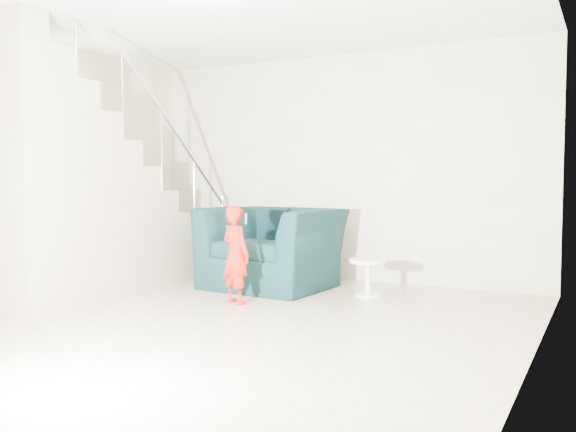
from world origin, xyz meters
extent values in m
plane|color=gray|center=(0.00, 0.00, 0.00)|extent=(5.50, 5.50, 0.00)
plane|color=#ABA78B|center=(0.00, 2.75, 1.35)|extent=(5.00, 0.00, 5.00)
plane|color=#ABA78B|center=(2.50, 0.00, 1.35)|extent=(0.00, 5.50, 5.50)
imported|color=black|center=(-0.41, 1.87, 0.44)|extent=(1.45, 1.29, 0.89)
imported|color=#B02305|center=(-0.27, 0.90, 0.48)|extent=(0.40, 0.33, 0.96)
cylinder|color=silver|center=(0.74, 1.85, 0.37)|extent=(0.39, 0.39, 0.04)
cylinder|color=silver|center=(0.74, 1.85, 0.17)|extent=(0.06, 0.06, 0.35)
cylinder|color=silver|center=(0.74, 1.85, 0.01)|extent=(0.27, 0.27, 0.03)
cube|color=#ADA089|center=(-2.00, 2.35, 0.14)|extent=(1.00, 0.30, 0.27)
cube|color=#ADA089|center=(-2.00, 2.05, 0.27)|extent=(1.00, 0.30, 0.54)
cube|color=#ADA089|center=(-2.00, 1.75, 0.41)|extent=(1.00, 0.30, 0.81)
cube|color=#ADA089|center=(-2.00, 1.45, 0.54)|extent=(1.00, 0.30, 1.08)
cube|color=#ADA089|center=(-2.00, 1.15, 0.68)|extent=(1.00, 0.30, 1.35)
cube|color=#ADA089|center=(-2.00, 0.85, 0.81)|extent=(1.00, 0.30, 1.62)
cube|color=#ADA089|center=(-2.00, 0.55, 0.95)|extent=(1.00, 0.30, 1.89)
cube|color=#ADA089|center=(-2.00, 0.25, 1.08)|extent=(1.00, 0.30, 2.16)
cube|color=#ADA089|center=(-2.00, -0.05, 1.22)|extent=(1.00, 0.30, 2.43)
cube|color=#ADA089|center=(-2.00, -0.35, 1.35)|extent=(1.00, 0.30, 2.70)
cylinder|color=silver|center=(-1.50, 1.00, 2.25)|extent=(0.04, 3.03, 2.73)
cylinder|color=silver|center=(-1.50, 2.50, 0.50)|extent=(0.04, 0.04, 1.00)
cube|color=black|center=(-0.56, 2.20, 0.69)|extent=(0.39, 0.18, 0.38)
cube|color=black|center=(-0.96, 1.89, 0.56)|extent=(0.05, 0.51, 0.57)
cube|color=black|center=(-0.14, 0.90, 0.83)|extent=(0.04, 0.05, 0.10)
camera|label=1|loc=(2.93, -4.04, 1.20)|focal=38.00mm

